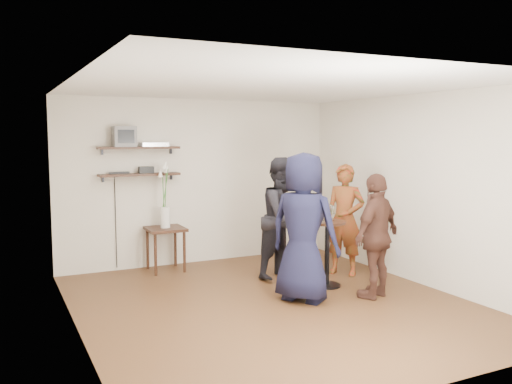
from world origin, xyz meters
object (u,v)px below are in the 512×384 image
person_brown (377,236)px  drinks_table (327,244)px  person_plaid (345,219)px  person_navy (304,227)px  side_table (165,235)px  radio (146,170)px  person_dark (284,218)px  dvd_deck (154,144)px  crt_monitor (124,136)px

person_brown → drinks_table: bearing=-90.0°
person_plaid → person_navy: (-1.21, -0.85, 0.11)m
side_table → drinks_table: 2.47m
radio → person_dark: bearing=-39.0°
dvd_deck → person_brown: (2.07, -2.69, -1.11)m
crt_monitor → dvd_deck: crt_monitor is taller
person_dark → person_navy: 1.14m
crt_monitor → person_dark: crt_monitor is taller
side_table → person_brown: (1.98, -2.47, 0.23)m
crt_monitor → side_table: size_ratio=0.49×
person_brown → person_navy: bearing=-39.4°
dvd_deck → person_navy: (1.18, -2.41, -0.98)m
radio → person_dark: 2.20m
person_plaid → person_brown: (-0.32, -1.13, -0.03)m
person_plaid → crt_monitor: bearing=-155.5°
radio → crt_monitor: bearing=180.0°
person_plaid → dvd_deck: bearing=-159.8°
person_brown → side_table: bearing=-73.2°
crt_monitor → dvd_deck: 0.46m
dvd_deck → side_table: 1.37m
person_dark → person_brown: person_dark is taller
person_plaid → person_navy: bearing=-91.7°
person_plaid → person_dark: 0.92m
dvd_deck → side_table: dvd_deck is taller
person_plaid → drinks_table: bearing=-90.0°
side_table → person_navy: (1.09, -2.19, 0.37)m
dvd_deck → side_table: bearing=-68.2°
dvd_deck → person_dark: 2.26m
radio → person_brown: 3.55m
person_plaid → person_brown: person_plaid is taller
person_dark → person_navy: (-0.33, -1.09, 0.05)m
dvd_deck → side_table: size_ratio=0.61×
drinks_table → person_plaid: bearing=36.6°
dvd_deck → person_navy: bearing=-63.9°
person_navy → crt_monitor: bearing=0.8°
radio → person_plaid: person_plaid is taller
person_navy → person_brown: 0.95m
drinks_table → person_brown: bearing=-68.0°
side_table → person_plaid: 2.67m
dvd_deck → person_plaid: bearing=-33.2°
crt_monitor → person_plaid: bearing=-28.8°
drinks_table → person_plaid: (0.59, 0.44, 0.24)m
person_plaid → person_dark: person_dark is taller
radio → person_brown: bearing=-50.7°
dvd_deck → person_plaid: dvd_deck is taller
radio → person_plaid: bearing=-31.8°
crt_monitor → drinks_table: size_ratio=0.36×
crt_monitor → person_brown: size_ratio=0.20×
drinks_table → crt_monitor: bearing=138.2°
person_brown → dvd_deck: bearing=-74.3°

